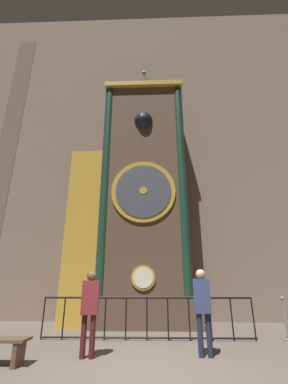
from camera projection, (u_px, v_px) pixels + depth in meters
The scene contains 7 objects.
ground_plane at pixel (140, 378), 3.96m from camera, with size 28.00×28.00×0.00m, color brown.
cathedral_back_wall at pixel (145, 140), 12.15m from camera, with size 24.00×0.32×15.55m.
clock_tower at pixel (134, 197), 9.86m from camera, with size 4.63×1.81×10.65m.
railing_fence at pixel (147, 316), 6.65m from camera, with size 5.48×0.05×1.03m.
visitor_near at pixel (90, 304), 5.26m from camera, with size 0.37×0.26×1.62m.
visitor_far at pixel (202, 303), 5.34m from camera, with size 0.38×0.28×1.66m.
stanchion_post at pixel (287, 326), 6.55m from camera, with size 0.28×0.28×1.03m.
Camera 1 is at (0.22, -4.68, 1.40)m, focal length 24.00 mm.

